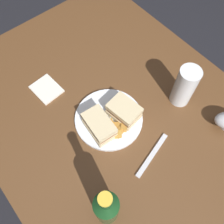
{
  "coord_description": "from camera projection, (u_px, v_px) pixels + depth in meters",
  "views": [
    {
      "loc": [
        -0.31,
        0.28,
        1.51
      ],
      "look_at": [
        -0.0,
        0.02,
        0.74
      ],
      "focal_mm": 39.53,
      "sensor_mm": 36.0,
      "label": 1
    }
  ],
  "objects": [
    {
      "name": "pint_glass",
      "position": [
        184.0,
        88.0,
        0.87
      ],
      "size": [
        0.07,
        0.07,
        0.17
      ],
      "color": "white",
      "rests_on": "dining_table"
    },
    {
      "name": "sandwich_half_left",
      "position": [
        99.0,
        126.0,
        0.83
      ],
      "size": [
        0.12,
        0.08,
        0.06
      ],
      "color": "beige",
      "rests_on": "plate"
    },
    {
      "name": "potato_wedge_front",
      "position": [
        121.0,
        131.0,
        0.85
      ],
      "size": [
        0.02,
        0.04,
        0.01
      ],
      "primitive_type": "cube",
      "rotation": [
        0.0,
        0.0,
        1.64
      ],
      "color": "#AD702D",
      "rests_on": "plate"
    },
    {
      "name": "potato_wedge_middle",
      "position": [
        125.0,
        124.0,
        0.86
      ],
      "size": [
        0.05,
        0.05,
        0.02
      ],
      "primitive_type": "cube",
      "rotation": [
        0.0,
        0.0,
        2.28
      ],
      "color": "#B77F33",
      "rests_on": "plate"
    },
    {
      "name": "sandwich_half_right",
      "position": [
        124.0,
        111.0,
        0.86
      ],
      "size": [
        0.12,
        0.09,
        0.06
      ],
      "color": "beige",
      "rests_on": "plate"
    },
    {
      "name": "ground_plane",
      "position": [
        114.0,
        165.0,
        1.53
      ],
      "size": [
        6.0,
        6.0,
        0.0
      ],
      "primitive_type": "plane",
      "color": "black"
    },
    {
      "name": "cider_bottle",
      "position": [
        107.0,
        208.0,
        0.65
      ],
      "size": [
        0.07,
        0.07,
        0.27
      ],
      "color": "#19421E",
      "rests_on": "dining_table"
    },
    {
      "name": "potato_wedge_stray",
      "position": [
        112.0,
        126.0,
        0.85
      ],
      "size": [
        0.05,
        0.03,
        0.02
      ],
      "primitive_type": "cube",
      "rotation": [
        0.0,
        0.0,
        2.87
      ],
      "color": "#B77F33",
      "rests_on": "plate"
    },
    {
      "name": "plate",
      "position": [
        109.0,
        119.0,
        0.88
      ],
      "size": [
        0.24,
        0.24,
        0.01
      ],
      "primitive_type": "cylinder",
      "color": "white",
      "rests_on": "dining_table"
    },
    {
      "name": "fork",
      "position": [
        152.0,
        155.0,
        0.82
      ],
      "size": [
        0.06,
        0.18,
        0.01
      ],
      "primitive_type": "cube",
      "rotation": [
        0.0,
        0.0,
        4.96
      ],
      "color": "silver",
      "rests_on": "dining_table"
    },
    {
      "name": "potato_wedge_back",
      "position": [
        118.0,
        129.0,
        0.85
      ],
      "size": [
        0.05,
        0.04,
        0.02
      ],
      "primitive_type": "cube",
      "rotation": [
        0.0,
        0.0,
        5.64
      ],
      "color": "#B77F33",
      "rests_on": "plate"
    },
    {
      "name": "potato_wedge_right_edge",
      "position": [
        114.0,
        135.0,
        0.84
      ],
      "size": [
        0.05,
        0.06,
        0.02
      ],
      "primitive_type": "cube",
      "rotation": [
        0.0,
        0.0,
        1.03
      ],
      "color": "gold",
      "rests_on": "plate"
    },
    {
      "name": "dining_table",
      "position": [
        114.0,
        145.0,
        1.22
      ],
      "size": [
        1.23,
        0.9,
        0.71
      ],
      "primitive_type": "cube",
      "color": "brown",
      "rests_on": "ground"
    },
    {
      "name": "napkin",
      "position": [
        46.0,
        89.0,
        0.95
      ],
      "size": [
        0.12,
        0.1,
        0.01
      ],
      "primitive_type": "cube",
      "rotation": [
        0.0,
        0.0,
        0.07
      ],
      "color": "silver",
      "rests_on": "dining_table"
    },
    {
      "name": "potato_wedge_left_edge",
      "position": [
        120.0,
        131.0,
        0.84
      ],
      "size": [
        0.03,
        0.05,
        0.02
      ],
      "primitive_type": "cube",
      "rotation": [
        0.0,
        0.0,
        1.85
      ],
      "color": "#B77F33",
      "rests_on": "plate"
    }
  ]
}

